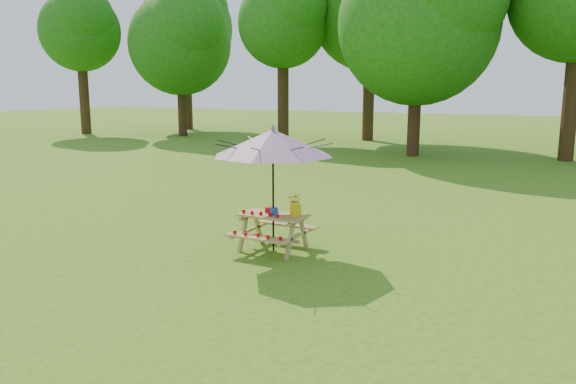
% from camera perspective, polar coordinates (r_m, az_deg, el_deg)
% --- Properties ---
extents(picnic_table, '(1.20, 1.32, 0.67)m').
position_cam_1_polar(picnic_table, '(10.11, -1.51, -4.17)').
color(picnic_table, '#A7814B').
rests_on(picnic_table, ground).
extents(patio_umbrella, '(2.54, 2.54, 2.25)m').
position_cam_1_polar(patio_umbrella, '(9.82, -1.54, 5.03)').
color(patio_umbrella, black).
rests_on(patio_umbrella, ground).
extents(produce_bins, '(0.31, 0.34, 0.13)m').
position_cam_1_polar(produce_bins, '(10.07, -1.57, -1.90)').
color(produce_bins, '#AB0D21').
rests_on(produce_bins, picnic_table).
extents(tomatoes_row, '(0.77, 0.13, 0.07)m').
position_cam_1_polar(tomatoes_row, '(9.94, -2.78, -2.18)').
color(tomatoes_row, '#C60706').
rests_on(tomatoes_row, picnic_table).
extents(flower_bucket, '(0.33, 0.31, 0.43)m').
position_cam_1_polar(flower_bucket, '(9.84, 0.79, -1.15)').
color(flower_bucket, '#E2BE0B').
rests_on(flower_bucket, picnic_table).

